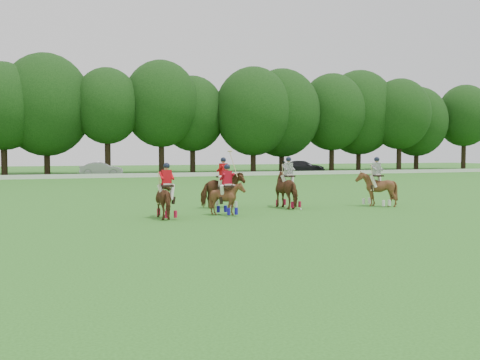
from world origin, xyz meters
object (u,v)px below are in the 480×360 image
object	(u,v)px
car_mid	(101,169)
polo_red_c	(227,197)
polo_ball	(301,209)
polo_red_b	(223,190)
car_right	(304,167)
polo_stripe_a	(288,189)
polo_stripe_b	(376,188)
polo_red_a	(167,199)

from	to	relation	value
car_mid	polo_red_c	size ratio (longest dim) A/B	1.73
polo_ball	polo_red_b	bearing A→B (deg)	145.96
car_right	polo_red_c	size ratio (longest dim) A/B	2.00
car_mid	polo_ball	bearing A→B (deg)	-162.62
car_mid	polo_red_c	xyz separation A→B (m)	(1.26, -39.81, -0.01)
polo_stripe_a	polo_stripe_b	distance (m)	4.44
polo_red_c	polo_stripe_a	size ratio (longest dim) A/B	1.10
polo_stripe_a	car_right	bearing A→B (deg)	62.10
polo_stripe_b	polo_stripe_a	bearing A→B (deg)	168.75
polo_red_a	polo_red_c	size ratio (longest dim) A/B	0.83
car_right	polo_ball	xyz separation A→B (m)	(-20.01, -39.11, -0.74)
polo_red_b	polo_red_a	bearing A→B (deg)	-139.15
polo_red_b	polo_stripe_b	size ratio (longest dim) A/B	1.00
car_mid	polo_red_b	world-z (taller)	polo_red_b
car_mid	car_right	world-z (taller)	car_right
polo_stripe_a	polo_stripe_b	size ratio (longest dim) A/B	1.01
polo_red_b	polo_stripe_a	size ratio (longest dim) A/B	0.99
polo_stripe_a	polo_ball	size ratio (longest dim) A/B	27.16
car_right	car_mid	bearing A→B (deg)	114.20
car_mid	polo_stripe_a	distance (m)	38.30
car_right	polo_stripe_a	size ratio (longest dim) A/B	2.21
polo_red_c	polo_stripe_a	world-z (taller)	polo_red_c
polo_red_c	polo_stripe_a	distance (m)	4.15
car_mid	polo_red_b	bearing A→B (deg)	-166.90
polo_red_c	polo_stripe_b	world-z (taller)	polo_red_c
polo_red_a	polo_red_b	xyz separation A→B (m)	(3.36, 2.91, 0.08)
car_mid	polo_stripe_b	bearing A→B (deg)	-156.50
car_right	polo_red_b	bearing A→B (deg)	172.28
polo_red_a	polo_red_b	world-z (taller)	polo_red_b
polo_ball	polo_stripe_a	bearing A→B (deg)	94.74
polo_stripe_b	car_mid	bearing A→B (deg)	103.51
car_mid	polo_stripe_b	distance (m)	39.94
polo_stripe_b	polo_red_a	bearing A→B (deg)	-174.05
polo_red_a	polo_stripe_b	distance (m)	10.74
car_right	polo_red_a	xyz separation A→B (m)	(-26.43, -39.95, 0.02)
car_right	polo_red_a	size ratio (longest dim) A/B	2.42
car_mid	polo_red_a	world-z (taller)	polo_red_a
car_mid	car_right	distance (m)	25.08
polo_red_b	polo_stripe_b	world-z (taller)	polo_stripe_b
polo_stripe_a	polo_red_a	bearing A→B (deg)	-162.63
car_mid	polo_stripe_a	xyz separation A→B (m)	(4.97, -37.97, 0.13)
car_right	polo_stripe_b	bearing A→B (deg)	-177.87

